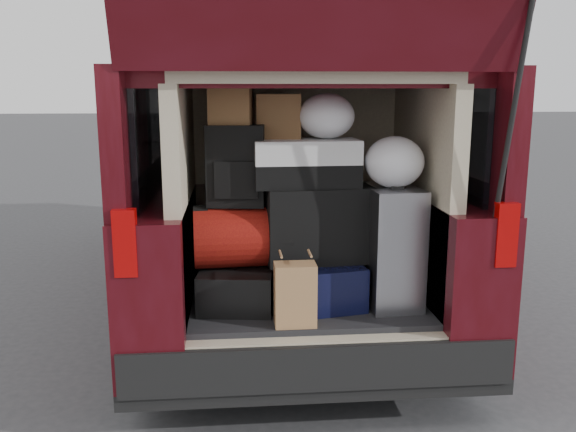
% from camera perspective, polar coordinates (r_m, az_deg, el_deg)
% --- Properties ---
extents(ground, '(80.00, 80.00, 0.00)m').
position_cam_1_polar(ground, '(3.42, 2.05, -17.53)').
color(ground, '#353537').
rests_on(ground, ground).
extents(minivan, '(1.90, 5.35, 2.77)m').
position_cam_1_polar(minivan, '(4.89, -0.58, 2.81)').
color(minivan, black).
rests_on(minivan, ground).
extents(load_floor, '(1.24, 1.05, 0.55)m').
position_cam_1_polar(load_floor, '(3.55, 1.52, -11.48)').
color(load_floor, black).
rests_on(load_floor, ground).
extents(black_hardshell, '(0.44, 0.56, 0.21)m').
position_cam_1_polar(black_hardshell, '(3.30, -4.62, -6.32)').
color(black_hardshell, black).
rests_on(black_hardshell, load_floor).
extents(navy_hardshell, '(0.53, 0.60, 0.23)m').
position_cam_1_polar(navy_hardshell, '(3.30, 2.29, -6.03)').
color(navy_hardshell, black).
rests_on(navy_hardshell, load_floor).
extents(silver_roller, '(0.29, 0.44, 0.63)m').
position_cam_1_polar(silver_roller, '(3.27, 9.51, -2.75)').
color(silver_roller, silver).
rests_on(silver_roller, load_floor).
extents(kraft_bag, '(0.20, 0.13, 0.31)m').
position_cam_1_polar(kraft_bag, '(2.96, 0.67, -7.36)').
color(kraft_bag, '#A17449').
rests_on(kraft_bag, load_floor).
extents(red_duffel, '(0.52, 0.35, 0.32)m').
position_cam_1_polar(red_duffel, '(3.21, -4.35, -1.89)').
color(red_duffel, maroon).
rests_on(red_duffel, black_hardshell).
extents(black_soft_case, '(0.58, 0.38, 0.40)m').
position_cam_1_polar(black_soft_case, '(3.24, 2.73, -0.61)').
color(black_soft_case, black).
rests_on(black_soft_case, navy_hardshell).
extents(backpack, '(0.31, 0.21, 0.42)m').
position_cam_1_polar(backpack, '(3.15, -4.89, 4.72)').
color(backpack, black).
rests_on(backpack, red_duffel).
extents(twotone_duffel, '(0.55, 0.30, 0.24)m').
position_cam_1_polar(twotone_duffel, '(3.16, 1.69, 4.99)').
color(twotone_duffel, silver).
rests_on(twotone_duffel, black_soft_case).
extents(grocery_sack_lower, '(0.23, 0.20, 0.19)m').
position_cam_1_polar(grocery_sack_lower, '(3.16, -5.40, 10.26)').
color(grocery_sack_lower, brown).
rests_on(grocery_sack_lower, backpack).
extents(grocery_sack_upper, '(0.25, 0.21, 0.23)m').
position_cam_1_polar(grocery_sack_upper, '(3.23, -0.81, 9.33)').
color(grocery_sack_upper, brown).
rests_on(grocery_sack_upper, twotone_duffel).
extents(plastic_bag_center, '(0.32, 0.30, 0.23)m').
position_cam_1_polar(plastic_bag_center, '(3.19, 3.62, 9.31)').
color(plastic_bag_center, white).
rests_on(plastic_bag_center, twotone_duffel).
extents(plastic_bag_right, '(0.35, 0.33, 0.26)m').
position_cam_1_polar(plastic_bag_right, '(3.16, 9.92, 4.99)').
color(plastic_bag_right, white).
rests_on(plastic_bag_right, silver_roller).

